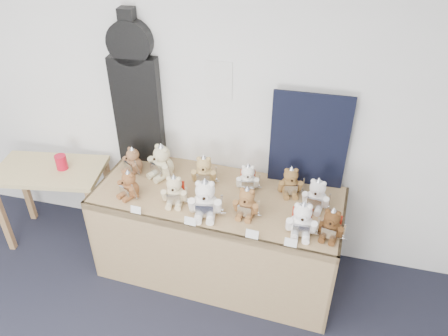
% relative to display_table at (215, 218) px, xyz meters
% --- Properties ---
extents(room_shell, '(6.00, 6.00, 6.00)m').
position_rel_display_table_xyz_m(room_shell, '(-0.10, 0.49, 0.92)').
color(room_shell, white).
rests_on(room_shell, floor).
extents(display_table, '(1.93, 0.89, 0.79)m').
position_rel_display_table_xyz_m(display_table, '(0.00, 0.00, 0.00)').
color(display_table, '#95704C').
rests_on(display_table, floor).
extents(side_table, '(0.97, 0.64, 0.75)m').
position_rel_display_table_xyz_m(side_table, '(-1.49, 0.12, 0.00)').
color(side_table, tan).
rests_on(side_table, floor).
extents(guitar_case, '(0.39, 0.14, 1.25)m').
position_rel_display_table_xyz_m(guitar_case, '(-0.75, 0.43, 0.78)').
color(guitar_case, black).
rests_on(guitar_case, display_table).
extents(navy_board, '(0.58, 0.03, 0.77)m').
position_rel_display_table_xyz_m(navy_board, '(0.62, 0.40, 0.55)').
color(navy_board, black).
rests_on(navy_board, display_table).
extents(red_cup, '(0.10, 0.10, 0.13)m').
position_rel_display_table_xyz_m(red_cup, '(-1.38, 0.15, 0.19)').
color(red_cup, red).
rests_on(red_cup, side_table).
extents(teddy_front_far_left, '(0.19, 0.20, 0.25)m').
position_rel_display_table_xyz_m(teddy_front_far_left, '(-0.64, -0.09, 0.27)').
color(teddy_front_far_left, brown).
rests_on(teddy_front_far_left, display_table).
extents(teddy_front_left, '(0.22, 0.19, 0.27)m').
position_rel_display_table_xyz_m(teddy_front_left, '(-0.28, -0.09, 0.27)').
color(teddy_front_left, beige).
rests_on(teddy_front_left, display_table).
extents(teddy_front_centre, '(0.28, 0.24, 0.33)m').
position_rel_display_table_xyz_m(teddy_front_centre, '(-0.02, -0.16, 0.30)').
color(teddy_front_centre, white).
rests_on(teddy_front_centre, display_table).
extents(teddy_front_right, '(0.21, 0.17, 0.26)m').
position_rel_display_table_xyz_m(teddy_front_right, '(0.26, -0.09, 0.27)').
color(teddy_front_right, '#906036').
rests_on(teddy_front_right, display_table).
extents(teddy_front_far_right, '(0.24, 0.20, 0.29)m').
position_rel_display_table_xyz_m(teddy_front_far_right, '(0.66, -0.19, 0.28)').
color(teddy_front_far_right, white).
rests_on(teddy_front_far_right, display_table).
extents(teddy_front_end, '(0.21, 0.19, 0.25)m').
position_rel_display_table_xyz_m(teddy_front_end, '(0.85, -0.17, 0.27)').
color(teddy_front_end, '#51331B').
rests_on(teddy_front_end, display_table).
extents(teddy_back_left, '(0.25, 0.25, 0.31)m').
position_rel_display_table_xyz_m(teddy_back_left, '(-0.50, 0.22, 0.29)').
color(teddy_back_left, beige).
rests_on(teddy_back_left, display_table).
extents(teddy_back_centre_left, '(0.23, 0.20, 0.27)m').
position_rel_display_table_xyz_m(teddy_back_centre_left, '(-0.14, 0.21, 0.28)').
color(teddy_back_centre_left, tan).
rests_on(teddy_back_centre_left, display_table).
extents(teddy_back_centre_right, '(0.20, 0.18, 0.24)m').
position_rel_display_table_xyz_m(teddy_back_centre_right, '(0.20, 0.22, 0.27)').
color(teddy_back_centre_right, white).
rests_on(teddy_back_centre_right, display_table).
extents(teddy_back_right, '(0.21, 0.19, 0.26)m').
position_rel_display_table_xyz_m(teddy_back_right, '(0.53, 0.24, 0.27)').
color(teddy_back_right, brown).
rests_on(teddy_back_right, display_table).
extents(teddy_back_end, '(0.22, 0.20, 0.27)m').
position_rel_display_table_xyz_m(teddy_back_end, '(0.73, 0.12, 0.28)').
color(teddy_back_end, white).
rests_on(teddy_back_end, display_table).
extents(teddy_back_far_left, '(0.20, 0.20, 0.25)m').
position_rel_display_table_xyz_m(teddy_back_far_left, '(-0.75, 0.21, 0.27)').
color(teddy_back_far_left, brown).
rests_on(teddy_back_far_left, display_table).
extents(entry_card_a, '(0.08, 0.02, 0.06)m').
position_rel_display_table_xyz_m(entry_card_a, '(-0.51, -0.27, 0.20)').
color(entry_card_a, silver).
rests_on(entry_card_a, display_table).
extents(entry_card_b, '(0.09, 0.02, 0.06)m').
position_rel_display_table_xyz_m(entry_card_b, '(-0.09, -0.30, 0.20)').
color(entry_card_b, silver).
rests_on(entry_card_b, display_table).
extents(entry_card_c, '(0.09, 0.02, 0.06)m').
position_rel_display_table_xyz_m(entry_card_c, '(0.35, -0.32, 0.20)').
color(entry_card_c, silver).
rests_on(entry_card_c, display_table).
extents(entry_card_d, '(0.08, 0.02, 0.06)m').
position_rel_display_table_xyz_m(entry_card_d, '(0.61, -0.33, 0.20)').
color(entry_card_d, silver).
rests_on(entry_card_d, display_table).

